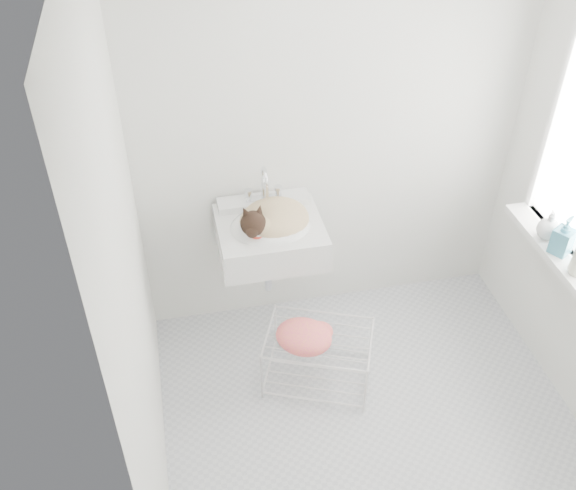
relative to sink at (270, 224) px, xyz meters
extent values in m
cube|color=silver|center=(0.40, -0.74, -0.85)|extent=(2.20, 2.00, 0.02)
cube|color=silver|center=(0.40, 0.26, 0.40)|extent=(2.20, 0.02, 2.50)
cube|color=silver|center=(-0.70, -0.74, 0.40)|extent=(0.02, 2.00, 2.50)
cube|color=white|center=(1.41, -0.54, -0.02)|extent=(0.16, 0.88, 0.04)
cube|color=silver|center=(0.00, 0.00, 0.00)|extent=(0.57, 0.50, 0.23)
ellipsoid|color=tan|center=(0.03, -0.01, 0.03)|extent=(0.43, 0.39, 0.19)
sphere|color=black|center=(-0.12, -0.07, 0.12)|extent=(0.16, 0.16, 0.14)
torus|color=red|center=(-0.10, -0.08, 0.08)|extent=(0.14, 0.14, 0.05)
cube|color=silver|center=(0.19, -0.40, -0.70)|extent=(0.67, 0.58, 0.34)
ellipsoid|color=yellow|center=(0.09, -0.44, -0.48)|extent=(0.38, 0.35, 0.13)
imported|color=teal|center=(1.40, -0.54, 0.00)|extent=(0.13, 0.13, 0.21)
imported|color=silver|center=(1.40, -0.42, 0.00)|extent=(0.16, 0.16, 0.16)
camera|label=1|loc=(-0.49, -2.78, 2.10)|focal=40.61mm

